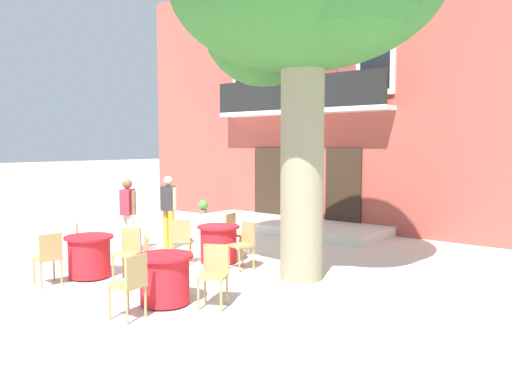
{
  "coord_description": "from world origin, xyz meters",
  "views": [
    {
      "loc": [
        8.39,
        -7.63,
        2.39
      ],
      "look_at": [
        1.0,
        1.58,
        1.3
      ],
      "focal_mm": 35.81,
      "sensor_mm": 36.0,
      "label": 1
    }
  ],
  "objects_px": {
    "cafe_chair_near_tree_0": "(214,271)",
    "cafe_chair_near_tree_2": "(131,282)",
    "cafe_chair_front_2": "(129,250)",
    "cafe_chair_front_0": "(83,242)",
    "cafe_chair_middle_1": "(235,231)",
    "cafe_chair_front_1": "(49,255)",
    "cafe_chair_middle_2": "(181,238)",
    "cafe_table_front": "(89,256)",
    "cafe_table_near_tree": "(165,279)",
    "cafe_table_middle": "(219,244)",
    "cafe_chair_near_tree_1": "(153,259)",
    "cafe_chair_middle_0": "(244,242)",
    "pedestrian_near_entrance": "(128,211)",
    "ground_planter_left": "(203,208)",
    "pedestrian_mid_plaza": "(169,208)"
  },
  "relations": [
    {
      "from": "cafe_chair_front_1",
      "to": "cafe_table_near_tree",
      "type": "bearing_deg",
      "value": 13.61
    },
    {
      "from": "cafe_chair_middle_0",
      "to": "cafe_chair_middle_2",
      "type": "height_order",
      "value": "same"
    },
    {
      "from": "ground_planter_left",
      "to": "cafe_chair_near_tree_0",
      "type": "bearing_deg",
      "value": -44.32
    },
    {
      "from": "cafe_chair_front_1",
      "to": "pedestrian_mid_plaza",
      "type": "xyz_separation_m",
      "value": [
        -0.8,
        3.39,
        0.42
      ]
    },
    {
      "from": "cafe_chair_near_tree_0",
      "to": "cafe_chair_near_tree_2",
      "type": "xyz_separation_m",
      "value": [
        -0.47,
        -1.15,
        0.0
      ]
    },
    {
      "from": "cafe_chair_front_1",
      "to": "cafe_chair_front_2",
      "type": "xyz_separation_m",
      "value": [
        0.7,
        1.12,
        0.0
      ]
    },
    {
      "from": "cafe_chair_near_tree_1",
      "to": "cafe_chair_middle_2",
      "type": "height_order",
      "value": "same"
    },
    {
      "from": "pedestrian_near_entrance",
      "to": "ground_planter_left",
      "type": "bearing_deg",
      "value": 116.48
    },
    {
      "from": "cafe_chair_middle_0",
      "to": "cafe_table_near_tree",
      "type": "bearing_deg",
      "value": -78.67
    },
    {
      "from": "cafe_chair_near_tree_2",
      "to": "cafe_chair_front_0",
      "type": "distance_m",
      "value": 3.34
    },
    {
      "from": "cafe_chair_near_tree_2",
      "to": "ground_planter_left",
      "type": "height_order",
      "value": "cafe_chair_near_tree_2"
    },
    {
      "from": "cafe_table_middle",
      "to": "cafe_chair_front_1",
      "type": "bearing_deg",
      "value": -109.11
    },
    {
      "from": "ground_planter_left",
      "to": "cafe_chair_front_2",
      "type": "bearing_deg",
      "value": -55.73
    },
    {
      "from": "cafe_chair_front_0",
      "to": "ground_planter_left",
      "type": "xyz_separation_m",
      "value": [
        -2.79,
        6.12,
        -0.17
      ]
    },
    {
      "from": "cafe_chair_near_tree_1",
      "to": "cafe_chair_near_tree_2",
      "type": "bearing_deg",
      "value": -52.63
    },
    {
      "from": "cafe_chair_middle_0",
      "to": "pedestrian_near_entrance",
      "type": "xyz_separation_m",
      "value": [
        -2.9,
        -0.52,
        0.41
      ]
    },
    {
      "from": "cafe_table_middle",
      "to": "cafe_chair_middle_1",
      "type": "height_order",
      "value": "cafe_chair_middle_1"
    },
    {
      "from": "cafe_chair_middle_1",
      "to": "cafe_table_front",
      "type": "bearing_deg",
      "value": -105.12
    },
    {
      "from": "cafe_chair_near_tree_2",
      "to": "cafe_chair_front_1",
      "type": "distance_m",
      "value": 2.46
    },
    {
      "from": "cafe_chair_middle_1",
      "to": "cafe_chair_front_1",
      "type": "bearing_deg",
      "value": -102.8
    },
    {
      "from": "cafe_chair_front_1",
      "to": "cafe_chair_front_2",
      "type": "height_order",
      "value": "same"
    },
    {
      "from": "cafe_chair_front_1",
      "to": "cafe_chair_middle_2",
      "type": "bearing_deg",
      "value": 77.56
    },
    {
      "from": "cafe_table_middle",
      "to": "cafe_chair_front_2",
      "type": "xyz_separation_m",
      "value": [
        -0.37,
        -1.95,
        0.14
      ]
    },
    {
      "from": "cafe_chair_near_tree_2",
      "to": "cafe_chair_middle_2",
      "type": "xyz_separation_m",
      "value": [
        -1.9,
        2.7,
        0.0
      ]
    },
    {
      "from": "cafe_chair_middle_2",
      "to": "pedestrian_mid_plaza",
      "type": "xyz_separation_m",
      "value": [
        -1.35,
        0.88,
        0.42
      ]
    },
    {
      "from": "cafe_chair_near_tree_0",
      "to": "cafe_chair_middle_1",
      "type": "xyz_separation_m",
      "value": [
        -2.07,
        2.83,
        0.0
      ]
    },
    {
      "from": "cafe_table_near_tree",
      "to": "cafe_chair_middle_1",
      "type": "height_order",
      "value": "cafe_chair_middle_1"
    },
    {
      "from": "cafe_chair_middle_2",
      "to": "cafe_chair_front_1",
      "type": "relative_size",
      "value": 1.0
    },
    {
      "from": "cafe_chair_front_2",
      "to": "cafe_chair_near_tree_0",
      "type": "bearing_deg",
      "value": -3.93
    },
    {
      "from": "cafe_chair_near_tree_0",
      "to": "cafe_chair_front_1",
      "type": "distance_m",
      "value": 3.09
    },
    {
      "from": "cafe_chair_near_tree_1",
      "to": "pedestrian_mid_plaza",
      "type": "bearing_deg",
      "value": 134.31
    },
    {
      "from": "cafe_chair_front_0",
      "to": "pedestrian_mid_plaza",
      "type": "height_order",
      "value": "pedestrian_mid_plaza"
    },
    {
      "from": "cafe_chair_near_tree_1",
      "to": "cafe_chair_middle_1",
      "type": "distance_m",
      "value": 2.99
    },
    {
      "from": "cafe_table_near_tree",
      "to": "cafe_table_front",
      "type": "distance_m",
      "value": 2.27
    },
    {
      "from": "pedestrian_near_entrance",
      "to": "cafe_chair_front_0",
      "type": "bearing_deg",
      "value": -72.58
    },
    {
      "from": "cafe_table_middle",
      "to": "cafe_table_front",
      "type": "xyz_separation_m",
      "value": [
        -1.02,
        -2.32,
        0.0
      ]
    },
    {
      "from": "cafe_table_middle",
      "to": "cafe_chair_front_2",
      "type": "height_order",
      "value": "cafe_chair_front_2"
    },
    {
      "from": "pedestrian_mid_plaza",
      "to": "cafe_table_middle",
      "type": "bearing_deg",
      "value": -9.75
    },
    {
      "from": "cafe_chair_near_tree_1",
      "to": "cafe_chair_near_tree_2",
      "type": "distance_m",
      "value": 1.36
    },
    {
      "from": "cafe_chair_front_0",
      "to": "ground_planter_left",
      "type": "bearing_deg",
      "value": 114.51
    },
    {
      "from": "cafe_chair_near_tree_0",
      "to": "cafe_table_middle",
      "type": "height_order",
      "value": "cafe_chair_near_tree_0"
    },
    {
      "from": "cafe_chair_near_tree_1",
      "to": "cafe_chair_middle_0",
      "type": "height_order",
      "value": "same"
    },
    {
      "from": "cafe_table_near_tree",
      "to": "cafe_chair_middle_2",
      "type": "height_order",
      "value": "cafe_chair_middle_2"
    },
    {
      "from": "cafe_chair_middle_0",
      "to": "pedestrian_mid_plaza",
      "type": "xyz_separation_m",
      "value": [
        -2.61,
        0.4,
        0.42
      ]
    },
    {
      "from": "cafe_chair_middle_1",
      "to": "ground_planter_left",
      "type": "bearing_deg",
      "value": 141.74
    },
    {
      "from": "cafe_table_near_tree",
      "to": "cafe_chair_near_tree_2",
      "type": "relative_size",
      "value": 0.95
    },
    {
      "from": "ground_planter_left",
      "to": "pedestrian_mid_plaza",
      "type": "distance_m",
      "value": 4.66
    },
    {
      "from": "cafe_chair_middle_2",
      "to": "cafe_table_front",
      "type": "relative_size",
      "value": 1.05
    },
    {
      "from": "cafe_table_front",
      "to": "cafe_chair_near_tree_1",
      "type": "bearing_deg",
      "value": 5.39
    },
    {
      "from": "pedestrian_near_entrance",
      "to": "cafe_chair_middle_1",
      "type": "bearing_deg",
      "value": 34.28
    }
  ]
}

